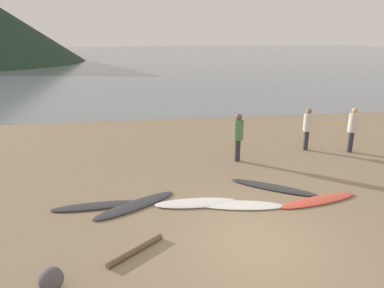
# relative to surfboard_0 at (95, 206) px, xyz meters

# --- Properties ---
(ground_plane) EXTENTS (120.00, 120.00, 0.20)m
(ground_plane) POSITION_rel_surfboard_0_xyz_m (3.82, 7.71, -0.13)
(ground_plane) COLOR #8C7559
(ground_plane) RESTS_ON ground
(ocean_water) EXTENTS (140.00, 100.00, 0.01)m
(ocean_water) POSITION_rel_surfboard_0_xyz_m (3.82, 59.81, -0.03)
(ocean_water) COLOR slate
(ocean_water) RESTS_ON ground
(surfboard_0) EXTENTS (2.36, 0.65, 0.07)m
(surfboard_0) POSITION_rel_surfboard_0_xyz_m (0.00, 0.00, 0.00)
(surfboard_0) COLOR #333338
(surfboard_0) RESTS_ON ground
(surfboard_1) EXTENTS (2.44, 1.84, 0.07)m
(surfboard_1) POSITION_rel_surfboard_0_xyz_m (1.10, -0.10, -0.00)
(surfboard_1) COLOR #333338
(surfboard_1) RESTS_ON ground
(surfboard_2) EXTENTS (2.32, 0.64, 0.08)m
(surfboard_2) POSITION_rel_surfboard_0_xyz_m (2.77, -0.23, 0.01)
(surfboard_2) COLOR white
(surfboard_2) RESTS_ON ground
(surfboard_3) EXTENTS (2.48, 0.99, 0.06)m
(surfboard_3) POSITION_rel_surfboard_0_xyz_m (3.94, -0.51, -0.00)
(surfboard_3) COLOR white
(surfboard_3) RESTS_ON ground
(surfboard_4) EXTENTS (2.46, 1.90, 0.07)m
(surfboard_4) POSITION_rel_surfboard_0_xyz_m (5.27, 0.46, 0.00)
(surfboard_4) COLOR #333338
(surfboard_4) RESTS_ON ground
(surfboard_5) EXTENTS (2.57, 1.02, 0.06)m
(surfboard_5) POSITION_rel_surfboard_0_xyz_m (6.20, -0.55, -0.00)
(surfboard_5) COLOR #D84C38
(surfboard_5) RESTS_ON ground
(person_0) EXTENTS (0.36, 0.36, 1.79)m
(person_0) POSITION_rel_surfboard_0_xyz_m (9.49, 3.33, 1.02)
(person_0) COLOR #2D2D38
(person_0) RESTS_ON ground
(person_1) EXTENTS (0.35, 0.35, 1.71)m
(person_1) POSITION_rel_surfboard_0_xyz_m (7.88, 3.82, 0.98)
(person_1) COLOR #2D2D38
(person_1) RESTS_ON ground
(person_2) EXTENTS (0.36, 0.36, 1.79)m
(person_2) POSITION_rel_surfboard_0_xyz_m (4.80, 2.96, 1.02)
(person_2) COLOR #2D2D38
(person_2) RESTS_ON ground
(driftwood_log) EXTENTS (1.22, 1.05, 0.13)m
(driftwood_log) POSITION_rel_surfboard_0_xyz_m (1.13, -2.27, 0.03)
(driftwood_log) COLOR brown
(driftwood_log) RESTS_ON ground
(beach_rock_near) EXTENTS (0.46, 0.46, 0.46)m
(beach_rock_near) POSITION_rel_surfboard_0_xyz_m (-0.40, -3.22, 0.20)
(beach_rock_near) COLOR #4F4C51
(beach_rock_near) RESTS_ON ground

